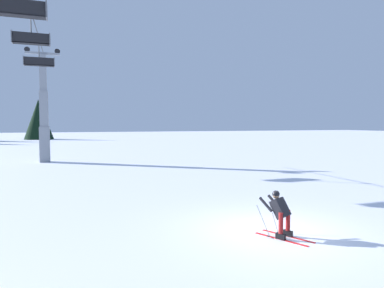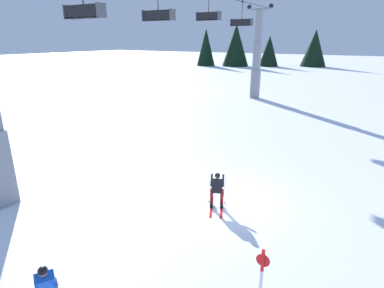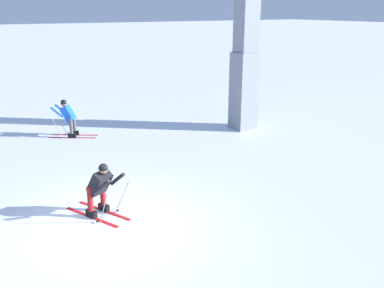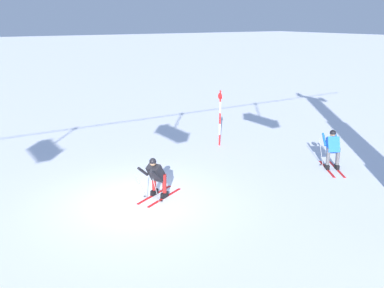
{
  "view_description": "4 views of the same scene",
  "coord_description": "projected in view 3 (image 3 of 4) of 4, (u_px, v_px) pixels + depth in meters",
  "views": [
    {
      "loc": [
        -9.0,
        5.9,
        3.27
      ],
      "look_at": [
        -0.34,
        2.7,
        2.73
      ],
      "focal_mm": 32.42,
      "sensor_mm": 36.0,
      "label": 1
    },
    {
      "loc": [
        -10.65,
        -4.88,
        6.28
      ],
      "look_at": [
        0.03,
        1.65,
        2.1
      ],
      "focal_mm": 29.6,
      "sensor_mm": 36.0,
      "label": 2
    },
    {
      "loc": [
        7.92,
        -2.54,
        4.63
      ],
      "look_at": [
        -0.52,
        2.47,
        1.41
      ],
      "focal_mm": 38.79,
      "sensor_mm": 36.0,
      "label": 3
    },
    {
      "loc": [
        4.73,
        10.62,
        5.3
      ],
      "look_at": [
        -0.76,
        1.94,
        2.19
      ],
      "focal_mm": 38.85,
      "sensor_mm": 36.0,
      "label": 4
    }
  ],
  "objects": [
    {
      "name": "ground_plane",
      "position": [
        108.0,
        229.0,
        9.15
      ],
      "size": [
        260.0,
        260.0,
        0.0
      ],
      "primitive_type": "plane",
      "color": "white"
    },
    {
      "name": "skier_carving_main",
      "position": [
        100.0,
        186.0,
        9.48
      ],
      "size": [
        1.72,
        1.2,
        1.45
      ],
      "color": "red",
      "rests_on": "ground_plane"
    },
    {
      "name": "lift_tower_near",
      "position": [
        246.0,
        27.0,
        15.57
      ],
      "size": [
        0.85,
        2.53,
        9.62
      ],
      "color": "gray",
      "rests_on": "ground_plane"
    },
    {
      "name": "skier_distant_uphill",
      "position": [
        68.0,
        116.0,
        15.46
      ],
      "size": [
        1.35,
        1.73,
        1.54
      ],
      "color": "red",
      "rests_on": "ground_plane"
    }
  ]
}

